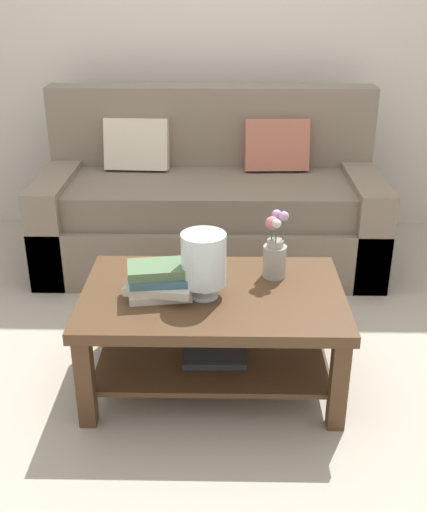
% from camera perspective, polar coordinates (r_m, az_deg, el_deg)
% --- Properties ---
extents(ground_plane, '(10.00, 10.00, 0.00)m').
position_cam_1_polar(ground_plane, '(3.27, -0.37, -7.21)').
color(ground_plane, '#ADA393').
extents(back_wall, '(6.40, 0.12, 2.70)m').
position_cam_1_polar(back_wall, '(4.44, 0.12, 19.82)').
color(back_wall, beige).
rests_on(back_wall, ground).
extents(couch, '(2.08, 0.90, 1.06)m').
position_cam_1_polar(couch, '(3.97, -0.30, 4.64)').
color(couch, '#7A6B5B').
rests_on(couch, ground).
extents(coffee_table, '(1.13, 0.72, 0.46)m').
position_cam_1_polar(coffee_table, '(2.75, -0.05, -5.61)').
color(coffee_table, '#4C331E').
rests_on(coffee_table, ground).
extents(book_stack_main, '(0.31, 0.27, 0.14)m').
position_cam_1_polar(book_stack_main, '(2.65, -4.91, -2.23)').
color(book_stack_main, beige).
rests_on(book_stack_main, coffee_table).
extents(glass_hurricane_vase, '(0.19, 0.19, 0.28)m').
position_cam_1_polar(glass_hurricane_vase, '(2.59, -0.90, -0.42)').
color(glass_hurricane_vase, silver).
rests_on(glass_hurricane_vase, coffee_table).
extents(flower_pitcher, '(0.11, 0.11, 0.31)m').
position_cam_1_polar(flower_pitcher, '(2.79, 5.62, 0.38)').
color(flower_pitcher, '#9E998E').
rests_on(flower_pitcher, coffee_table).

